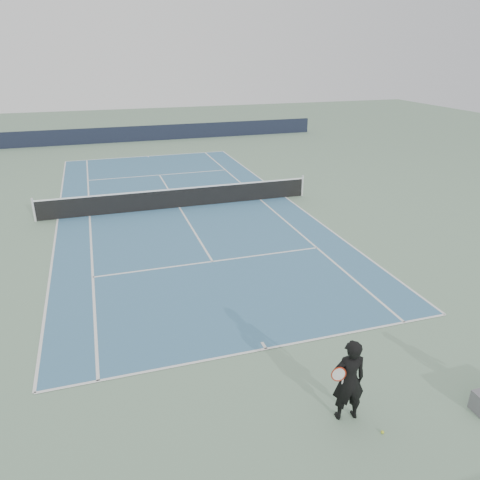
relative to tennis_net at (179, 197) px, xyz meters
name	(u,v)px	position (x,y,z in m)	size (l,w,h in m)	color
ground	(179,208)	(0.00, 0.00, -0.50)	(80.00, 80.00, 0.00)	gray
court_surface	(179,207)	(0.00, 0.00, -0.50)	(10.97, 23.77, 0.01)	teal
tennis_net	(179,197)	(0.00, 0.00, 0.00)	(12.90, 0.10, 1.07)	silver
windscreen_far	(138,134)	(0.00, 17.88, 0.10)	(30.00, 0.25, 1.20)	black
tennis_player	(349,380)	(0.75, -14.57, 0.43)	(0.83, 0.59, 1.86)	black
tennis_ball	(382,432)	(1.23, -15.21, -0.47)	(0.06, 0.06, 0.06)	#CED92C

